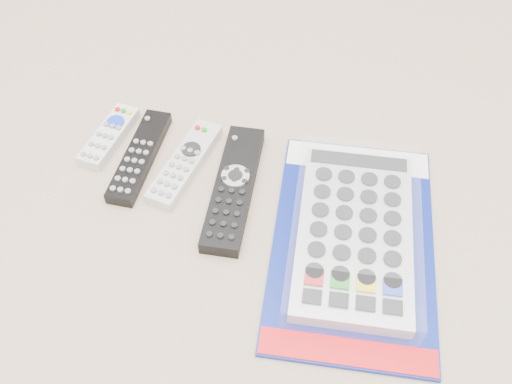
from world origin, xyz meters
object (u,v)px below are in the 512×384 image
(remote_silver_dvd, at_px, (185,163))
(jumbo_remote_packaged, at_px, (355,232))
(remote_small_grey, at_px, (109,136))
(remote_slim_black, at_px, (140,156))
(remote_large_black, at_px, (234,188))

(remote_silver_dvd, distance_m, jumbo_remote_packaged, 0.28)
(remote_small_grey, height_order, jumbo_remote_packaged, jumbo_remote_packaged)
(remote_slim_black, bearing_deg, remote_small_grey, 153.71)
(remote_slim_black, height_order, remote_large_black, remote_large_black)
(remote_silver_dvd, xyz_separation_m, jumbo_remote_packaged, (0.28, -0.07, 0.01))
(remote_large_black, height_order, jumbo_remote_packaged, jumbo_remote_packaged)
(remote_silver_dvd, xyz_separation_m, remote_large_black, (0.09, -0.03, 0.00))
(jumbo_remote_packaged, bearing_deg, remote_large_black, 161.17)
(remote_small_grey, xyz_separation_m, remote_slim_black, (0.07, -0.03, 0.00))
(remote_large_black, distance_m, jumbo_remote_packaged, 0.19)
(remote_large_black, bearing_deg, remote_silver_dvd, 155.90)
(remote_silver_dvd, bearing_deg, remote_large_black, -10.24)
(remote_slim_black, xyz_separation_m, remote_silver_dvd, (0.07, 0.01, -0.00))
(remote_slim_black, relative_size, jumbo_remote_packaged, 0.48)
(remote_small_grey, relative_size, jumbo_remote_packaged, 0.35)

